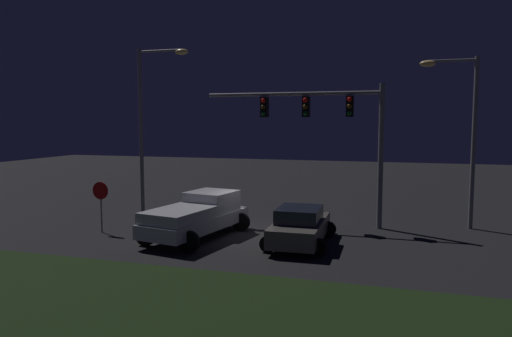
{
  "coord_description": "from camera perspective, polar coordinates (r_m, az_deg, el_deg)",
  "views": [
    {
      "loc": [
        6.08,
        -19.12,
        4.78
      ],
      "look_at": [
        -0.11,
        1.28,
        2.7
      ],
      "focal_mm": 33.28,
      "sensor_mm": 36.0,
      "label": 1
    }
  ],
  "objects": [
    {
      "name": "street_lamp_right",
      "position": [
        23.1,
        23.54,
        5.29
      ],
      "size": [
        2.49,
        0.44,
        7.67
      ],
      "color": "slate",
      "rests_on": "ground_plane"
    },
    {
      "name": "car_sedan",
      "position": [
        18.76,
        5.32,
        -6.9
      ],
      "size": [
        2.54,
        4.44,
        1.51
      ],
      "rotation": [
        0.0,
        0.0,
        1.59
      ],
      "color": "#514C47",
      "rests_on": "ground_plane"
    },
    {
      "name": "stop_sign",
      "position": [
        21.57,
        -18.17,
        -3.3
      ],
      "size": [
        0.76,
        0.08,
        2.23
      ],
      "color": "slate",
      "rests_on": "ground_plane"
    },
    {
      "name": "street_lamp_left",
      "position": [
        25.67,
        -12.61,
        6.82
      ],
      "size": [
        2.88,
        0.44,
        8.6
      ],
      "color": "slate",
      "rests_on": "ground_plane"
    },
    {
      "name": "grass_median",
      "position": [
        13.15,
        -12.41,
        -15.65
      ],
      "size": [
        24.16,
        5.92,
        0.1
      ],
      "primitive_type": "cube",
      "color": "black",
      "rests_on": "ground_plane"
    },
    {
      "name": "ground_plane",
      "position": [
        20.63,
        -0.75,
        -7.84
      ],
      "size": [
        80.0,
        80.0,
        0.0
      ],
      "primitive_type": "plane",
      "color": "black"
    },
    {
      "name": "pickup_truck",
      "position": [
        19.98,
        -6.93,
        -5.39
      ],
      "size": [
        3.54,
        5.68,
        1.8
      ],
      "rotation": [
        0.0,
        0.0,
        1.39
      ],
      "color": "#B7B7BC",
      "rests_on": "ground_plane"
    },
    {
      "name": "traffic_signal_gantry",
      "position": [
        22.03,
        8.47,
        5.81
      ],
      "size": [
        8.32,
        0.56,
        6.5
      ],
      "color": "slate",
      "rests_on": "ground_plane"
    }
  ]
}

